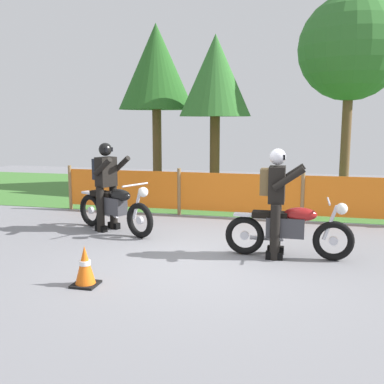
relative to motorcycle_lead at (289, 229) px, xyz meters
The scene contains 11 objects.
ground 1.33m from the motorcycle_lead, 157.78° to the right, with size 24.00×24.00×0.02m, color gray.
grass_verge 5.98m from the motorcycle_lead, 101.17° to the left, with size 24.00×6.32×0.01m, color #427A33.
barrier_fence 2.93m from the motorcycle_lead, 113.25° to the left, with size 8.17×0.08×1.05m.
tree_leftmost 8.44m from the motorcycle_lead, 123.21° to the left, with size 2.31×2.31×5.00m.
tree_near_left 6.72m from the motorcycle_lead, 111.87° to the left, with size 2.01×2.01×4.44m.
tree_near_right 8.09m from the motorcycle_lead, 78.96° to the left, with size 2.97×2.97×5.62m.
motorcycle_lead is the anchor object (origin of this frame).
motorcycle_trailing 3.39m from the motorcycle_lead, 165.09° to the left, with size 1.90×1.06×0.98m.
rider_lead 0.54m from the motorcycle_lead, behind, with size 0.67×0.54×1.69m.
rider_trailing 3.65m from the motorcycle_lead, 164.42° to the left, with size 0.78×0.70×1.69m.
traffic_cone 3.13m from the motorcycle_lead, 143.51° to the right, with size 0.32×0.32×0.53m.
Camera 1 is at (1.31, -6.45, 2.12)m, focal length 42.10 mm.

